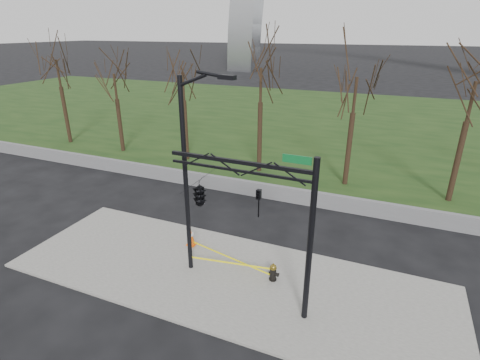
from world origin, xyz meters
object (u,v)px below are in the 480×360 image
at_px(traffic_signal_mast, 219,196).
at_px(street_light, 189,166).
at_px(fire_hydrant, 273,272).
at_px(traffic_cone, 191,237).

bearing_deg(traffic_signal_mast, street_light, 151.79).
bearing_deg(fire_hydrant, street_light, -160.27).
bearing_deg(traffic_cone, street_light, -56.08).
height_order(traffic_cone, traffic_signal_mast, traffic_signal_mast).
bearing_deg(fire_hydrant, traffic_cone, 176.46).
height_order(fire_hydrant, traffic_cone, traffic_cone).
height_order(fire_hydrant, street_light, street_light).
xyz_separation_m(traffic_cone, street_light, (1.07, -1.60, 4.20)).
relative_size(fire_hydrant, traffic_signal_mast, 0.13).
relative_size(traffic_cone, street_light, 0.10).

